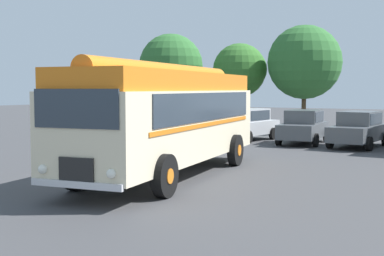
% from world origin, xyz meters
% --- Properties ---
extents(ground_plane, '(120.00, 120.00, 0.00)m').
position_xyz_m(ground_plane, '(0.00, 0.00, 0.00)').
color(ground_plane, '#3D3D3F').
extents(vintage_bus, '(3.88, 10.34, 3.49)m').
position_xyz_m(vintage_bus, '(0.67, 0.98, 1.89)').
color(vintage_bus, beige).
rests_on(vintage_bus, ground).
extents(car_near_left, '(2.35, 4.38, 1.66)m').
position_xyz_m(car_near_left, '(-1.83, 12.69, 0.85)').
color(car_near_left, '#B7BABF').
rests_on(car_near_left, ground).
extents(car_mid_left, '(2.24, 4.33, 1.66)m').
position_xyz_m(car_mid_left, '(1.25, 12.62, 0.85)').
color(car_mid_left, '#4C5156').
rests_on(car_mid_left, ground).
extents(car_mid_right, '(2.23, 4.33, 1.66)m').
position_xyz_m(car_mid_right, '(3.98, 12.33, 0.85)').
color(car_mid_right, '#4C5156').
rests_on(car_mid_right, ground).
extents(tree_far_left, '(4.31, 4.31, 6.42)m').
position_xyz_m(tree_far_left, '(-9.66, 17.91, 4.23)').
color(tree_far_left, '#4C3823').
rests_on(tree_far_left, ground).
extents(tree_left_of_centre, '(3.53, 3.50, 5.67)m').
position_xyz_m(tree_left_of_centre, '(-5.03, 19.05, 3.93)').
color(tree_left_of_centre, '#4C3823').
rests_on(tree_left_of_centre, ground).
extents(tree_centre, '(4.55, 4.55, 6.62)m').
position_xyz_m(tree_centre, '(-0.92, 19.16, 4.32)').
color(tree_centre, '#4C3823').
rests_on(tree_centre, ground).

